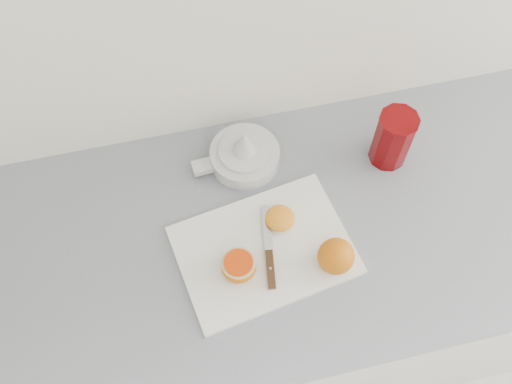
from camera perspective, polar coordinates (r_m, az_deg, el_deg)
counter at (r=1.65m, az=4.14°, el=-9.78°), size 2.42×0.64×0.89m
cutting_board at (r=1.21m, az=0.81°, el=-5.82°), size 0.39×0.31×0.01m
whole_orange at (r=1.16m, az=8.00°, el=-6.38°), size 0.08×0.08×0.08m
half_orange at (r=1.16m, az=-1.74°, el=-7.45°), size 0.07×0.07×0.04m
squeezed_shell at (r=1.22m, az=2.42°, el=-2.62°), size 0.06×0.06×0.03m
paring_knife at (r=1.18m, az=1.39°, el=-6.99°), size 0.05×0.19×0.01m
citrus_juicer at (r=1.29m, az=-1.22°, el=3.80°), size 0.20×0.16×0.11m
red_tumbler at (r=1.30m, az=13.48°, el=5.08°), size 0.09×0.09×0.14m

